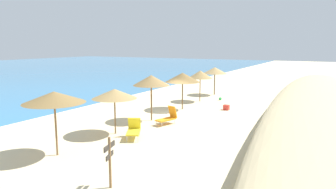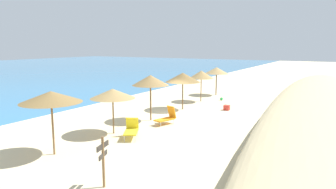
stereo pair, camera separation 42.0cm
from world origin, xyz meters
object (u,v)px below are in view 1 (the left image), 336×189
at_px(lounge_chair_0, 134,129).
at_px(wooden_signpost, 110,158).
at_px(beach_umbrella_0, 54,97).
at_px(beach_umbrella_2, 151,80).
at_px(beach_umbrella_3, 183,77).
at_px(lounge_chair_1, 168,117).
at_px(beach_umbrella_1, 114,94).
at_px(beach_umbrella_5, 215,70).
at_px(cooler_box, 226,107).
at_px(beach_umbrella_4, 200,74).
at_px(beach_ball, 220,99).

relative_size(lounge_chair_0, wooden_signpost, 0.80).
relative_size(beach_umbrella_0, beach_umbrella_2, 0.97).
height_order(beach_umbrella_3, lounge_chair_1, beach_umbrella_3).
relative_size(beach_umbrella_1, beach_umbrella_3, 0.90).
height_order(beach_umbrella_0, beach_umbrella_5, beach_umbrella_0).
xyz_separation_m(beach_umbrella_3, lounge_chair_0, (-7.77, -1.03, -1.94)).
xyz_separation_m(beach_umbrella_2, beach_umbrella_3, (4.06, -0.20, -0.18)).
distance_m(beach_umbrella_2, cooler_box, 6.72).
xyz_separation_m(beach_umbrella_0, beach_umbrella_1, (3.88, -0.14, -0.37)).
distance_m(lounge_chair_1, wooden_signpost, 8.77).
height_order(beach_umbrella_3, cooler_box, beach_umbrella_3).
relative_size(wooden_signpost, cooler_box, 4.31).
relative_size(beach_umbrella_2, wooden_signpost, 1.64).
relative_size(beach_umbrella_4, wooden_signpost, 1.48).
bearing_deg(lounge_chair_1, beach_umbrella_5, -65.92).
xyz_separation_m(beach_umbrella_1, beach_umbrella_3, (7.57, -0.33, 0.20)).
bearing_deg(beach_umbrella_5, beach_ball, -149.48).
xyz_separation_m(lounge_chair_0, lounge_chair_1, (3.40, -0.15, -0.02)).
bearing_deg(beach_umbrella_4, beach_umbrella_3, -177.33).
height_order(wooden_signpost, cooler_box, wooden_signpost).
xyz_separation_m(beach_umbrella_3, lounge_chair_1, (-4.38, -1.19, -1.96)).
bearing_deg(beach_umbrella_3, beach_umbrella_5, 2.44).
xyz_separation_m(beach_umbrella_5, beach_ball, (-2.59, -1.52, -2.22)).
height_order(beach_umbrella_0, lounge_chair_0, beach_umbrella_0).
bearing_deg(lounge_chair_0, beach_umbrella_1, -37.98).
distance_m(lounge_chair_1, cooler_box, 6.02).
distance_m(beach_umbrella_2, lounge_chair_1, 2.56).
bearing_deg(wooden_signpost, beach_umbrella_3, -0.10).
relative_size(beach_umbrella_0, beach_umbrella_3, 1.03).
height_order(beach_umbrella_3, wooden_signpost, beach_umbrella_3).
height_order(beach_umbrella_4, beach_ball, beach_umbrella_4).
xyz_separation_m(beach_umbrella_2, lounge_chair_0, (-3.72, -1.23, -2.12)).
distance_m(beach_umbrella_2, beach_umbrella_5, 11.72).
bearing_deg(cooler_box, beach_umbrella_4, 52.92).
bearing_deg(beach_ball, lounge_chair_1, 179.93).
bearing_deg(beach_umbrella_5, beach_umbrella_2, -179.37).
xyz_separation_m(beach_umbrella_2, beach_umbrella_5, (11.72, 0.13, -0.23)).
bearing_deg(beach_umbrella_3, beach_umbrella_2, 177.22).
xyz_separation_m(beach_umbrella_1, beach_umbrella_2, (3.51, -0.13, 0.38)).
bearing_deg(beach_ball, cooler_box, -154.42).
bearing_deg(beach_umbrella_2, beach_umbrella_4, -0.16).
bearing_deg(beach_umbrella_3, beach_umbrella_4, 2.67).
bearing_deg(cooler_box, wooden_signpost, -177.44).
height_order(beach_umbrella_5, wooden_signpost, beach_umbrella_5).
xyz_separation_m(lounge_chair_0, beach_ball, (12.85, -0.16, -0.33)).
distance_m(beach_umbrella_0, lounge_chair_0, 4.49).
relative_size(beach_umbrella_1, cooler_box, 5.97).
height_order(beach_umbrella_0, beach_umbrella_1, beach_umbrella_0).
xyz_separation_m(lounge_chair_1, beach_ball, (9.45, -0.01, -0.31)).
bearing_deg(beach_umbrella_2, beach_ball, -8.68).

